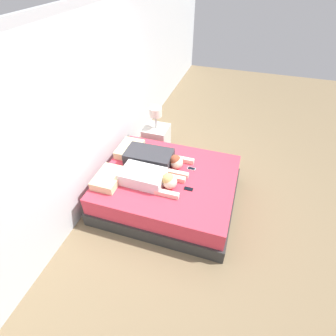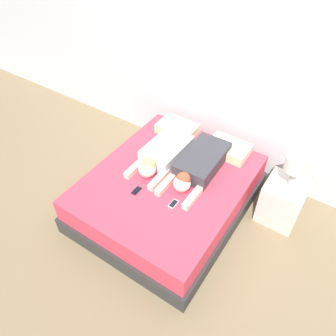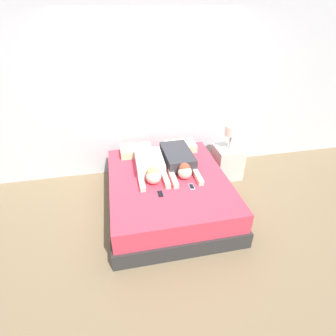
# 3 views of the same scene
# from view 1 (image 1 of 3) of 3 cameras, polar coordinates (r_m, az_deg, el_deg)

# --- Properties ---
(ground_plane) EXTENTS (12.00, 12.00, 0.00)m
(ground_plane) POSITION_cam_1_polar(r_m,az_deg,el_deg) (4.12, 0.00, -6.91)
(ground_plane) COLOR #7F6B4C
(wall_back) EXTENTS (12.00, 0.06, 2.60)m
(wall_back) POSITION_cam_1_polar(r_m,az_deg,el_deg) (3.74, -17.07, 11.09)
(wall_back) COLOR silver
(wall_back) RESTS_ON ground_plane
(bed) EXTENTS (1.65, 1.96, 0.50)m
(bed) POSITION_cam_1_polar(r_m,az_deg,el_deg) (3.94, 0.00, -4.48)
(bed) COLOR #2D2D2D
(bed) RESTS_ON ground_plane
(pillow_head_left) EXTENTS (0.48, 0.33, 0.12)m
(pillow_head_left) POSITION_cam_1_polar(r_m,az_deg,el_deg) (3.74, -12.80, -2.16)
(pillow_head_left) COLOR beige
(pillow_head_left) RESTS_ON bed
(pillow_head_right) EXTENTS (0.48, 0.33, 0.12)m
(pillow_head_right) POSITION_cam_1_polar(r_m,az_deg,el_deg) (4.21, -8.32, 4.08)
(pillow_head_right) COLOR beige
(pillow_head_right) RESTS_ON bed
(person_left) EXTENTS (0.39, 0.87, 0.23)m
(person_left) POSITION_cam_1_polar(r_m,az_deg,el_deg) (3.60, -3.90, -2.17)
(person_left) COLOR silver
(person_left) RESTS_ON bed
(person_right) EXTENTS (0.41, 1.01, 0.22)m
(person_right) POSITION_cam_1_polar(r_m,az_deg,el_deg) (3.93, -2.84, 2.14)
(person_right) COLOR #333338
(person_right) RESTS_ON bed
(cell_phone_left) EXTENTS (0.06, 0.12, 0.01)m
(cell_phone_left) POSITION_cam_1_polar(r_m,az_deg,el_deg) (3.58, 4.49, -4.54)
(cell_phone_left) COLOR black
(cell_phone_left) RESTS_ON bed
(cell_phone_right) EXTENTS (0.06, 0.12, 0.01)m
(cell_phone_right) POSITION_cam_1_polar(r_m,az_deg,el_deg) (3.89, 5.12, -0.13)
(cell_phone_right) COLOR silver
(cell_phone_right) RESTS_ON bed
(nightstand) EXTENTS (0.43, 0.43, 0.92)m
(nightstand) POSITION_cam_1_polar(r_m,az_deg,el_deg) (4.89, -2.53, 6.56)
(nightstand) COLOR beige
(nightstand) RESTS_ON ground_plane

